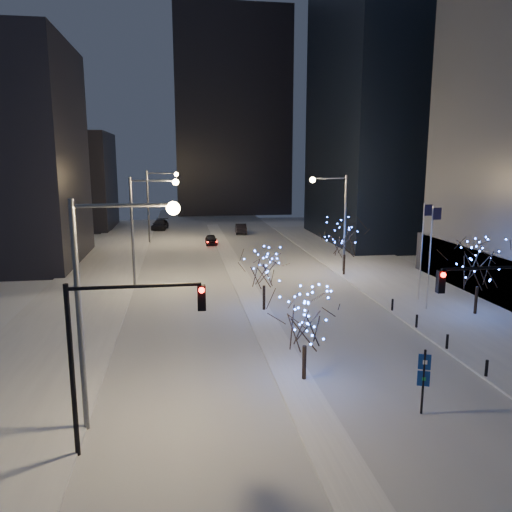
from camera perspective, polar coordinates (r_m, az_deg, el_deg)
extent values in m
plane|color=white|center=(22.75, 7.58, -19.55)|extent=(160.00, 160.00, 0.00)
cube|color=silver|center=(55.28, -2.61, -1.09)|extent=(20.00, 130.00, 0.02)
cube|color=silver|center=(50.42, -2.00, -2.18)|extent=(2.00, 80.00, 0.15)
cube|color=silver|center=(45.44, 18.79, -4.24)|extent=(10.00, 90.00, 0.15)
cube|color=silver|center=(41.24, -20.04, -5.84)|extent=(8.00, 90.00, 0.15)
cube|color=black|center=(91.11, -21.84, 7.95)|extent=(18.00, 16.00, 16.00)
cube|color=black|center=(111.79, -2.82, 15.79)|extent=(24.00, 14.00, 42.00)
cylinder|color=#595E66|center=(22.17, -19.53, -6.79)|extent=(0.24, 0.24, 10.00)
cylinder|color=#595E66|center=(20.96, -14.95, 5.62)|extent=(4.00, 0.16, 0.16)
sphere|color=#FDC67E|center=(20.86, -9.44, 5.40)|extent=(0.56, 0.56, 0.56)
cylinder|color=#595E66|center=(46.42, -13.95, 2.55)|extent=(0.24, 0.24, 10.00)
cylinder|color=#595E66|center=(45.85, -11.71, 8.45)|extent=(4.00, 0.16, 0.16)
sphere|color=#FDC67E|center=(45.81, -9.17, 8.34)|extent=(0.56, 0.56, 0.56)
cylinder|color=#595E66|center=(71.19, -12.22, 5.44)|extent=(0.24, 0.24, 10.00)
cylinder|color=#595E66|center=(70.82, -10.74, 9.28)|extent=(4.00, 0.16, 0.16)
sphere|color=#FDC67E|center=(70.79, -9.10, 9.21)|extent=(0.56, 0.56, 0.56)
cylinder|color=#595E66|center=(51.97, 10.12, 3.57)|extent=(0.24, 0.24, 10.00)
cylinder|color=#595E66|center=(51.05, 8.42, 8.79)|extent=(3.50, 0.16, 0.16)
sphere|color=#FDC67E|center=(50.57, 6.50, 8.64)|extent=(0.56, 0.56, 0.56)
cylinder|color=black|center=(20.84, -20.28, -12.38)|extent=(0.20, 0.20, 7.00)
cylinder|color=black|center=(19.42, -13.67, -3.41)|extent=(5.00, 0.14, 0.14)
cube|color=black|center=(19.50, -6.24, -4.77)|extent=(0.32, 0.28, 1.00)
sphere|color=#FF0C05|center=(19.24, -6.24, -3.91)|extent=(0.22, 0.22, 0.22)
cylinder|color=black|center=(24.54, 25.55, -1.21)|extent=(5.00, 0.14, 0.14)
cube|color=black|center=(23.35, 20.35, -2.78)|extent=(0.32, 0.28, 1.00)
sphere|color=#FF0C05|center=(23.12, 20.63, -2.04)|extent=(0.22, 0.22, 0.22)
cylinder|color=silver|center=(40.18, 19.22, -0.24)|extent=(0.10, 0.10, 8.00)
cube|color=black|center=(39.87, 19.98, 4.58)|extent=(0.70, 0.03, 0.90)
cylinder|color=silver|center=(42.63, 18.38, 0.43)|extent=(0.10, 0.10, 8.00)
cube|color=black|center=(42.34, 19.08, 4.97)|extent=(0.70, 0.03, 0.90)
cylinder|color=black|center=(29.87, 24.85, -11.55)|extent=(0.16, 0.16, 0.90)
cylinder|color=black|center=(33.02, 21.01, -9.12)|extent=(0.16, 0.16, 0.90)
cylinder|color=black|center=(36.33, 17.89, -7.09)|extent=(0.16, 0.16, 0.90)
cylinder|color=black|center=(39.78, 15.32, -5.38)|extent=(0.16, 0.16, 0.90)
imported|color=black|center=(69.05, -5.14, 1.86)|extent=(1.62, 3.98, 1.35)
imported|color=black|center=(79.45, -1.76, 3.16)|extent=(1.92, 4.83, 1.56)
imported|color=black|center=(85.43, -10.91, 3.54)|extent=(3.01, 5.91, 1.64)
cylinder|color=black|center=(26.85, 5.54, -12.00)|extent=(0.22, 0.22, 1.84)
cylinder|color=black|center=(38.46, 0.92, -4.77)|extent=(0.22, 0.22, 1.90)
cylinder|color=black|center=(40.89, 23.84, -4.65)|extent=(0.22, 0.22, 2.07)
cylinder|color=black|center=(50.92, 10.03, -0.97)|extent=(0.22, 0.22, 2.00)
cylinder|color=black|center=(24.60, 18.57, -13.51)|extent=(0.11, 0.11, 3.12)
cube|color=navy|center=(24.22, 18.71, -11.39)|extent=(0.54, 0.27, 0.71)
cube|color=navy|center=(24.53, 18.59, -13.13)|extent=(0.54, 0.27, 0.71)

